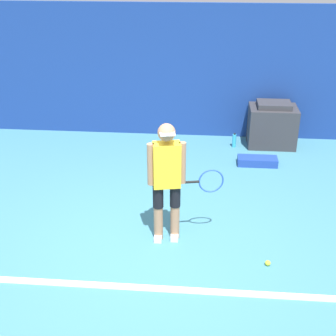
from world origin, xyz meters
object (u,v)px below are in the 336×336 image
at_px(covered_chair, 272,125).
at_px(equipment_bag, 257,161).
at_px(water_bottle, 234,141).
at_px(tennis_ball, 268,263).
at_px(tennis_player, 168,178).

height_order(covered_chair, equipment_bag, covered_chair).
height_order(equipment_bag, water_bottle, water_bottle).
xyz_separation_m(tennis_ball, covered_chair, (0.45, 3.90, 0.38)).
bearing_deg(water_bottle, equipment_bag, -63.98).
height_order(covered_chair, water_bottle, covered_chair).
bearing_deg(tennis_ball, water_bottle, 94.09).
bearing_deg(equipment_bag, tennis_player, -119.55).
relative_size(covered_chair, equipment_bag, 1.29).
relative_size(tennis_player, covered_chair, 1.80).
distance_m(tennis_ball, water_bottle, 3.73).
bearing_deg(tennis_ball, covered_chair, 83.39).
bearing_deg(water_bottle, tennis_player, -107.25).
bearing_deg(water_bottle, covered_chair, 13.91).
bearing_deg(equipment_bag, covered_chair, 70.86).
distance_m(covered_chair, water_bottle, 0.79).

